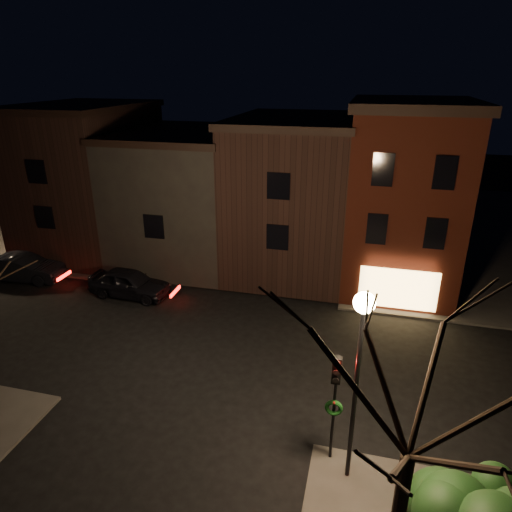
{
  "coord_description": "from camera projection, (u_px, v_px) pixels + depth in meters",
  "views": [
    {
      "loc": [
        6.03,
        -17.18,
        12.08
      ],
      "look_at": [
        0.72,
        3.81,
        3.2
      ],
      "focal_mm": 32.0,
      "sensor_mm": 36.0,
      "label": 1
    }
  ],
  "objects": [
    {
      "name": "parked_car_b",
      "position": [
        23.0,
        268.0,
        27.91
      ],
      "size": [
        5.09,
        2.27,
        1.62
      ],
      "primitive_type": "imported",
      "rotation": [
        0.0,
        0.0,
        1.69
      ],
      "color": "black",
      "rests_on": "ground"
    },
    {
      "name": "sidewalk_far_left",
      "position": [
        89.0,
        204.0,
        43.82
      ],
      "size": [
        30.0,
        30.0,
        0.12
      ],
      "primitive_type": "cube",
      "color": "#2D2B28",
      "rests_on": "ground"
    },
    {
      "name": "ground",
      "position": [
        221.0,
        348.0,
        21.36
      ],
      "size": [
        120.0,
        120.0,
        0.0
      ],
      "primitive_type": "plane",
      "color": "black",
      "rests_on": "ground"
    },
    {
      "name": "parked_car_a",
      "position": [
        129.0,
        283.0,
        25.98
      ],
      "size": [
        4.79,
        2.12,
        1.6
      ],
      "primitive_type": "imported",
      "rotation": [
        0.0,
        0.0,
        1.52
      ],
      "color": "black",
      "rests_on": "ground"
    },
    {
      "name": "row_building_a",
      "position": [
        294.0,
        194.0,
        28.61
      ],
      "size": [
        7.3,
        10.3,
        9.4
      ],
      "color": "black",
      "rests_on": "ground"
    },
    {
      "name": "traffic_signal",
      "position": [
        335.0,
        393.0,
        14.09
      ],
      "size": [
        0.58,
        0.38,
        4.05
      ],
      "color": "black",
      "rests_on": "sidewalk_near_right"
    },
    {
      "name": "corner_building",
      "position": [
        404.0,
        196.0,
        26.0
      ],
      "size": [
        6.5,
        8.5,
        10.5
      ],
      "color": "#45150C",
      "rests_on": "ground"
    },
    {
      "name": "bare_tree_right",
      "position": [
        423.0,
        370.0,
        9.71
      ],
      "size": [
        6.4,
        6.4,
        8.5
      ],
      "color": "black",
      "rests_on": "sidewalk_near_right"
    },
    {
      "name": "street_lamp_near",
      "position": [
        361.0,
        339.0,
        12.61
      ],
      "size": [
        0.6,
        0.6,
        6.48
      ],
      "color": "black",
      "rests_on": "sidewalk_near_right"
    },
    {
      "name": "row_building_b",
      "position": [
        187.0,
        195.0,
        30.44
      ],
      "size": [
        7.8,
        10.3,
        8.4
      ],
      "color": "black",
      "rests_on": "ground"
    },
    {
      "name": "row_building_c",
      "position": [
        89.0,
        178.0,
        31.81
      ],
      "size": [
        7.3,
        10.3,
        9.9
      ],
      "color": "black",
      "rests_on": "ground"
    }
  ]
}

